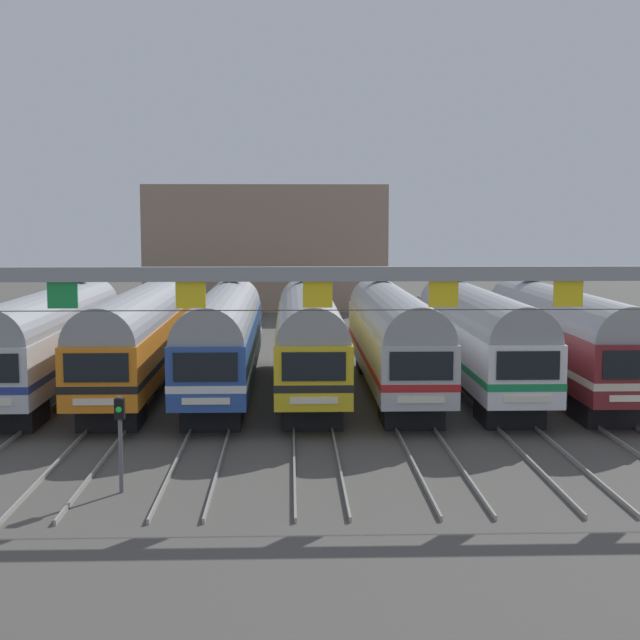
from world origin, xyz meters
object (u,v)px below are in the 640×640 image
(yard_signal_mast, at_px, (120,426))
(catenary_gantry, at_px, (318,302))
(commuter_train_blue, at_px, (223,335))
(commuter_train_white, at_px, (477,334))
(commuter_train_yellow, at_px, (309,335))
(commuter_train_stainless, at_px, (393,335))
(commuter_train_orange, at_px, (138,336))
(commuter_train_maroon, at_px, (561,334))
(commuter_train_silver, at_px, (52,336))

(yard_signal_mast, bearing_deg, catenary_gantry, 15.51)
(commuter_train_blue, height_order, commuter_train_white, same)
(commuter_train_blue, height_order, catenary_gantry, catenary_gantry)
(commuter_train_blue, xyz_separation_m, commuter_train_yellow, (3.83, 0.00, 0.00))
(commuter_train_blue, distance_m, commuter_train_white, 11.50)
(commuter_train_stainless, relative_size, commuter_train_white, 1.00)
(yard_signal_mast, bearing_deg, commuter_train_orange, 97.24)
(yard_signal_mast, bearing_deg, commuter_train_white, 48.36)
(commuter_train_orange, height_order, commuter_train_white, commuter_train_white)
(commuter_train_white, xyz_separation_m, yard_signal_mast, (-13.42, -15.10, -0.71))
(commuter_train_orange, height_order, commuter_train_stainless, commuter_train_stainless)
(commuter_train_maroon, relative_size, yard_signal_mast, 6.39)
(commuter_train_orange, xyz_separation_m, commuter_train_maroon, (19.17, 0.00, 0.00))
(commuter_train_yellow, bearing_deg, catenary_gantry, -90.00)
(commuter_train_maroon, height_order, catenary_gantry, catenary_gantry)
(commuter_train_stainless, xyz_separation_m, commuter_train_white, (3.83, 0.00, 0.00))
(commuter_train_maroon, bearing_deg, commuter_train_blue, 180.00)
(commuter_train_orange, distance_m, yard_signal_mast, 15.23)
(commuter_train_yellow, distance_m, commuter_train_stainless, 3.83)
(yard_signal_mast, bearing_deg, commuter_train_blue, 82.76)
(catenary_gantry, bearing_deg, commuter_train_silver, 130.44)
(commuter_train_blue, relative_size, yard_signal_mast, 6.39)
(commuter_train_silver, relative_size, commuter_train_yellow, 1.00)
(commuter_train_yellow, xyz_separation_m, commuter_train_maroon, (11.50, 0.00, 0.00))
(commuter_train_silver, bearing_deg, commuter_train_stainless, 0.00)
(commuter_train_blue, xyz_separation_m, commuter_train_white, (11.50, 0.00, 0.00))
(commuter_train_silver, xyz_separation_m, commuter_train_yellow, (11.50, 0.00, 0.00))
(commuter_train_stainless, height_order, commuter_train_maroon, same)
(commuter_train_maroon, xyz_separation_m, yard_signal_mast, (-17.26, -15.10, -0.71))
(commuter_train_white, height_order, catenary_gantry, catenary_gantry)
(commuter_train_silver, distance_m, commuter_train_orange, 3.83)
(commuter_train_silver, relative_size, commuter_train_orange, 1.00)
(commuter_train_blue, xyz_separation_m, commuter_train_maroon, (15.34, 0.00, 0.00))
(commuter_train_silver, distance_m, commuter_train_yellow, 11.50)
(commuter_train_blue, bearing_deg, commuter_train_stainless, 0.00)
(commuter_train_yellow, distance_m, yard_signal_mast, 16.17)
(commuter_train_yellow, bearing_deg, commuter_train_maroon, 0.00)
(commuter_train_stainless, height_order, commuter_train_white, same)
(commuter_train_silver, bearing_deg, commuter_train_blue, 0.00)
(commuter_train_maroon, bearing_deg, catenary_gantry, -130.44)
(commuter_train_yellow, xyz_separation_m, commuter_train_stainless, (3.83, 0.00, 0.00))
(commuter_train_orange, height_order, yard_signal_mast, commuter_train_orange)
(commuter_train_blue, xyz_separation_m, commuter_train_stainless, (7.67, 0.00, 0.00))
(commuter_train_stainless, relative_size, catenary_gantry, 0.64)
(commuter_train_silver, height_order, commuter_train_stainless, same)
(commuter_train_white, bearing_deg, commuter_train_silver, 180.00)
(catenary_gantry, bearing_deg, commuter_train_stainless, 74.14)
(commuter_train_maroon, bearing_deg, commuter_train_white, 180.00)
(commuter_train_silver, height_order, yard_signal_mast, commuter_train_silver)
(commuter_train_white, distance_m, catenary_gantry, 15.76)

